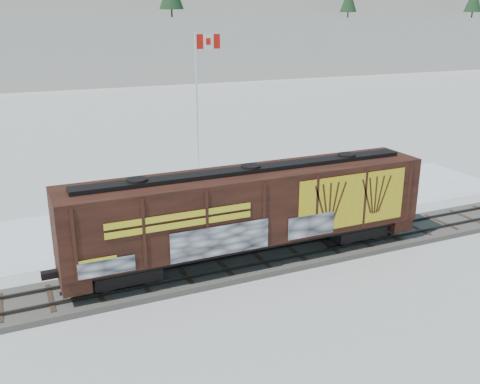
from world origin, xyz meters
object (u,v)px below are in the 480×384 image
hopper_railcar (250,208)px  car_white (311,185)px  flagpole (199,131)px  car_silver (143,219)px  car_dark (366,185)px

hopper_railcar → car_white: 11.71m
flagpole → car_silver: 10.67m
car_silver → hopper_railcar: bearing=-125.1°
hopper_railcar → car_dark: hopper_railcar is taller
hopper_railcar → flagpole: bearing=79.8°
hopper_railcar → car_silver: hopper_railcar is taller
flagpole → car_white: bearing=-46.9°
flagpole → car_dark: bearing=-38.8°
hopper_railcar → flagpole: flagpole is taller
car_silver → car_dark: bearing=-65.4°
hopper_railcar → car_white: hopper_railcar is taller
hopper_railcar → car_white: bearing=43.5°
flagpole → car_silver: bearing=-128.6°
flagpole → car_white: flagpole is taller
hopper_railcar → car_dark: size_ratio=3.39×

